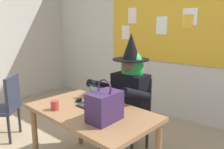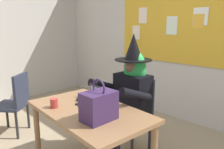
# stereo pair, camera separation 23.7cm
# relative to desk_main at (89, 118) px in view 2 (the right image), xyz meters

# --- Properties ---
(wall_back_bulletin) EXTENTS (5.83, 2.20, 2.89)m
(wall_back_bulletin) POSITION_rel_desk_main_xyz_m (-0.13, 2.02, 0.82)
(wall_back_bulletin) COLOR beige
(wall_back_bulletin) RESTS_ON ground
(desk_main) EXTENTS (1.35, 0.83, 0.73)m
(desk_main) POSITION_rel_desk_main_xyz_m (0.00, 0.00, 0.00)
(desk_main) COLOR #8E6642
(desk_main) RESTS_ON ground
(chair_at_desk) EXTENTS (0.42, 0.42, 0.91)m
(chair_at_desk) POSITION_rel_desk_main_xyz_m (-0.00, 0.74, -0.12)
(chair_at_desk) COLOR #2D3347
(chair_at_desk) RESTS_ON ground
(person_costumed) EXTENTS (0.60, 0.69, 1.47)m
(person_costumed) POSITION_rel_desk_main_xyz_m (-0.00, 0.61, 0.17)
(person_costumed) COLOR black
(person_costumed) RESTS_ON ground
(laptop) EXTENTS (0.34, 0.26, 0.20)m
(laptop) POSITION_rel_desk_main_xyz_m (-0.03, 0.11, 0.14)
(laptop) COLOR black
(laptop) RESTS_ON desk_main
(computer_mouse) EXTENTS (0.08, 0.12, 0.03)m
(computer_mouse) POSITION_rel_desk_main_xyz_m (-0.29, 0.10, 0.11)
(computer_mouse) COLOR black
(computer_mouse) RESTS_ON desk_main
(handbag) EXTENTS (0.20, 0.30, 0.38)m
(handbag) POSITION_rel_desk_main_xyz_m (0.27, -0.09, 0.23)
(handbag) COLOR #38234C
(handbag) RESTS_ON desk_main
(coffee_mug) EXTENTS (0.08, 0.08, 0.09)m
(coffee_mug) POSITION_rel_desk_main_xyz_m (-0.28, -0.23, 0.14)
(coffee_mug) COLOR #B23833
(coffee_mug) RESTS_ON desk_main
(chair_spare_by_window) EXTENTS (0.59, 0.59, 0.89)m
(chair_spare_by_window) POSITION_rel_desk_main_xyz_m (-1.46, -0.19, -0.14)
(chair_spare_by_window) COLOR #2D3347
(chair_spare_by_window) RESTS_ON ground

